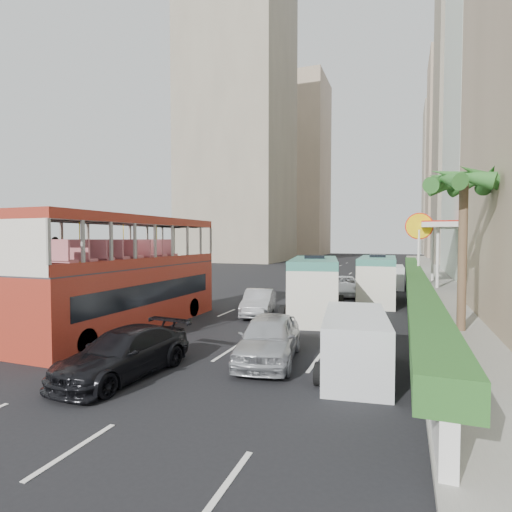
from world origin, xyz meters
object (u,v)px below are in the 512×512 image
at_px(van_asset, 344,295).
at_px(minibus_far, 377,280).
at_px(car_black, 124,376).
at_px(panel_van_near, 355,343).
at_px(palm_tree, 462,255).
at_px(minibus_near, 314,287).
at_px(shell_station, 461,254).
at_px(car_silver_lane_b, 269,361).
at_px(double_decker_bus, 131,273).
at_px(car_silver_lane_a, 259,315).
at_px(panel_van_far, 392,277).

relative_size(van_asset, minibus_far, 0.75).
relative_size(car_black, panel_van_near, 1.05).
distance_m(van_asset, palm_tree, 12.52).
height_order(minibus_near, shell_station, shell_station).
height_order(car_silver_lane_b, van_asset, car_silver_lane_b).
bearing_deg(shell_station, double_decker_bus, -124.82).
distance_m(double_decker_bus, car_silver_lane_a, 7.07).
bearing_deg(car_silver_lane_b, minibus_far, 70.73).
distance_m(car_silver_lane_b, palm_tree, 9.68).
distance_m(car_silver_lane_a, car_black, 10.30).
bearing_deg(minibus_near, car_black, -116.88).
bearing_deg(car_black, panel_van_near, 27.76).
height_order(van_asset, minibus_near, minibus_near).
xyz_separation_m(minibus_far, shell_station, (6.09, 11.16, 1.30)).
relative_size(panel_van_near, palm_tree, 0.70).
bearing_deg(car_silver_lane_a, minibus_near, 3.40).
bearing_deg(van_asset, shell_station, 37.89).
bearing_deg(double_decker_bus, car_silver_lane_b, -17.79).
relative_size(car_silver_lane_a, panel_van_near, 0.92).
height_order(car_silver_lane_b, minibus_near, minibus_near).
xyz_separation_m(car_silver_lane_a, car_black, (-0.48, -10.29, 0.00)).
relative_size(car_silver_lane_b, minibus_near, 0.66).
xyz_separation_m(panel_van_near, palm_tree, (3.66, 6.55, 2.48)).
distance_m(double_decker_bus, panel_van_near, 10.59).
relative_size(panel_van_near, shell_station, 0.56).
relative_size(car_black, panel_van_far, 1.03).
distance_m(double_decker_bus, shell_station, 28.02).
bearing_deg(minibus_far, palm_tree, -65.25).
height_order(car_black, shell_station, shell_station).
distance_m(double_decker_bus, van_asset, 16.31).
relative_size(double_decker_bus, car_silver_lane_b, 2.42).
height_order(palm_tree, shell_station, palm_tree).
xyz_separation_m(van_asset, minibus_near, (-0.39, -8.45, 1.52)).
xyz_separation_m(car_black, panel_van_far, (6.78, 25.50, 0.91)).
distance_m(car_black, palm_tree, 14.05).
bearing_deg(van_asset, car_black, -108.59).
distance_m(double_decker_bus, palm_tree, 14.39).
bearing_deg(panel_van_far, shell_station, 24.57).
bearing_deg(car_silver_lane_a, shell_station, 44.89).
height_order(car_silver_lane_a, panel_van_far, panel_van_far).
relative_size(car_silver_lane_a, car_black, 0.87).
xyz_separation_m(car_silver_lane_b, shell_station, (8.69, 25.35, 2.75)).
relative_size(car_silver_lane_b, palm_tree, 0.71).
bearing_deg(double_decker_bus, van_asset, 62.31).
distance_m(car_silver_lane_b, van_asset, 16.62).
bearing_deg(car_silver_lane_b, double_decker_bus, 153.29).
relative_size(van_asset, palm_tree, 0.77).
bearing_deg(minibus_far, double_decker_bus, -131.60).
distance_m(panel_van_far, shell_station, 6.37).
xyz_separation_m(car_silver_lane_b, van_asset, (0.18, 16.62, 0.00)).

